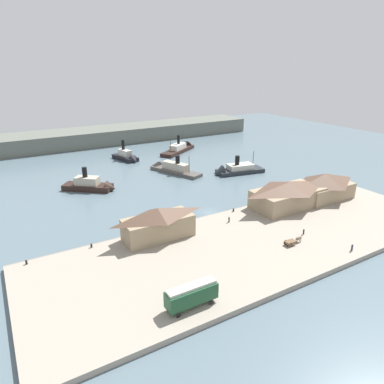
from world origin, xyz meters
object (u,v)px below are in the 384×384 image
ferry_shed_central_terminal (288,194)px  ferry_shed_west_terminal (324,186)px  pedestrian_at_waters_edge (352,248)px  mooring_post_center_east (26,262)px  street_tram (192,294)px  ferry_moored_east (234,170)px  ferry_shed_east_terminal (158,223)px  ferry_mid_harbor (181,148)px  mooring_post_east (91,246)px  pedestrian_standing_center (304,232)px  ferry_outer_harbor (170,168)px  ferry_approaching_west (127,157)px  ferry_moored_west (92,185)px  mooring_post_west (339,184)px  pedestrian_near_cart (229,220)px  mooring_post_center_west (233,210)px  horse_cart (293,241)px

ferry_shed_central_terminal → ferry_shed_west_terminal: (14.82, -0.70, 0.25)m
pedestrian_at_waters_edge → mooring_post_center_east: size_ratio=1.95×
street_tram → ferry_moored_east: (56.42, 62.67, -2.41)m
ferry_shed_east_terminal → ferry_moored_east: ferry_shed_east_terminal is taller
ferry_mid_harbor → mooring_post_east: bearing=-130.7°
street_tram → pedestrian_standing_center: size_ratio=6.25×
ferry_outer_harbor → ferry_approaching_west: 27.03m
street_tram → ferry_moored_west: size_ratio=0.54×
pedestrian_at_waters_edge → ferry_approaching_west: ferry_approaching_west is taller
mooring_post_center_east → ferry_approaching_west: size_ratio=0.06×
ferry_outer_harbor → mooring_post_west: bearing=-48.8°
pedestrian_near_cart → pedestrian_at_waters_edge: bearing=-60.2°
mooring_post_east → mooring_post_center_west: size_ratio=1.00×
mooring_post_center_east → ferry_outer_harbor: ferry_outer_harbor is taller
ferry_moored_east → ferry_approaching_west: (-29.90, 40.61, 0.30)m
pedestrian_standing_center → mooring_post_center_west: bearing=108.2°
mooring_post_west → mooring_post_center_east: bearing=179.9°
ferry_shed_central_terminal → ferry_approaching_west: ferry_approaching_west is taller
horse_cart → ferry_outer_harbor: (3.15, 70.60, -0.70)m
ferry_mid_harbor → ferry_shed_east_terminal: bearing=-122.1°
mooring_post_east → mooring_post_west: bearing=-0.2°
pedestrian_standing_center → ferry_moored_east: bearing=71.2°
ferry_shed_east_terminal → mooring_post_west: (71.52, 3.25, -3.57)m
mooring_post_east → street_tram: bearing=-72.2°
ferry_approaching_west → ferry_moored_west: bearing=-127.9°
ferry_shed_east_terminal → mooring_post_center_east: 30.08m
pedestrian_standing_center → ferry_moored_east: ferry_moored_east is taller
ferry_outer_harbor → ferry_moored_east: bearing=-35.8°
mooring_post_east → ferry_outer_harbor: 65.76m
mooring_post_center_west → pedestrian_at_waters_edge: bearing=-72.6°
street_tram → pedestrian_near_cart: (26.28, 24.78, -1.77)m
mooring_post_west → ferry_approaching_west: 89.59m
pedestrian_standing_center → mooring_post_west: 44.12m
street_tram → mooring_post_east: street_tram is taller
ferry_shed_central_terminal → ferry_moored_east: size_ratio=1.02×
mooring_post_center_west → ferry_moored_east: size_ratio=0.04×
pedestrian_at_waters_edge → mooring_post_center_west: pedestrian_at_waters_edge is taller
ferry_mid_harbor → ferry_shed_west_terminal: bearing=-85.6°
ferry_moored_east → ferry_shed_east_terminal: bearing=-144.3°
pedestrian_at_waters_edge → mooring_post_west: (35.99, 31.59, -0.35)m
pedestrian_near_cart → ferry_outer_harbor: 53.79m
horse_cart → ferry_outer_harbor: bearing=87.4°
ferry_shed_west_terminal → ferry_moored_east: ferry_shed_west_terminal is taller
ferry_approaching_west → ferry_moored_east: bearing=-53.6°
street_tram → mooring_post_center_east: street_tram is taller
pedestrian_standing_center → mooring_post_west: pedestrian_standing_center is taller
pedestrian_near_cart → ferry_moored_east: bearing=51.5°
ferry_outer_harbor → street_tram: bearing=-114.5°
pedestrian_near_cart → mooring_post_center_west: pedestrian_near_cart is taller
ferry_mid_harbor → mooring_post_center_east: bearing=-136.1°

